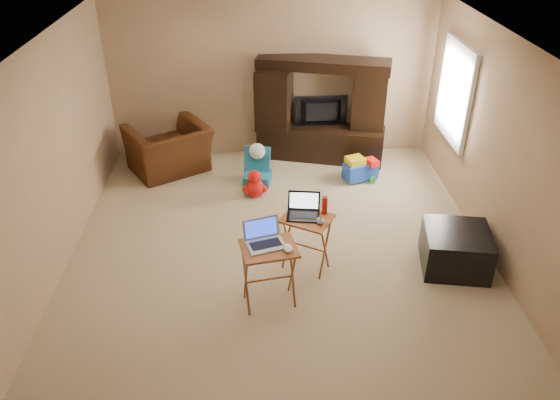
{
  "coord_description": "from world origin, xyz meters",
  "views": [
    {
      "loc": [
        -0.24,
        -5.45,
        3.91
      ],
      "look_at": [
        0.0,
        -0.2,
        0.8
      ],
      "focal_mm": 35.0,
      "sensor_mm": 36.0,
      "label": 1
    }
  ],
  "objects_px": {
    "plush_toy": "(255,183)",
    "ottoman": "(456,249)",
    "tray_table_left": "(269,276)",
    "entertainment_center": "(322,110)",
    "push_toy": "(361,168)",
    "tray_table_right": "(306,243)",
    "recliner": "(169,149)",
    "mouse_right": "(320,221)",
    "television": "(322,112)",
    "water_bottle": "(324,205)",
    "laptop_left": "(266,236)",
    "laptop_right": "(303,207)",
    "mouse_left": "(288,249)",
    "child_rocker": "(257,167)"
  },
  "relations": [
    {
      "from": "laptop_left",
      "to": "mouse_right",
      "type": "distance_m",
      "value": 0.75
    },
    {
      "from": "laptop_left",
      "to": "laptop_right",
      "type": "height_order",
      "value": "laptop_left"
    },
    {
      "from": "tray_table_left",
      "to": "ottoman",
      "type": "bearing_deg",
      "value": 2.77
    },
    {
      "from": "ottoman",
      "to": "recliner",
      "type": "bearing_deg",
      "value": 144.33
    },
    {
      "from": "entertainment_center",
      "to": "child_rocker",
      "type": "bearing_deg",
      "value": -127.48
    },
    {
      "from": "entertainment_center",
      "to": "push_toy",
      "type": "xyz_separation_m",
      "value": [
        0.52,
        -0.76,
        -0.62
      ]
    },
    {
      "from": "water_bottle",
      "to": "entertainment_center",
      "type": "bearing_deg",
      "value": 84.31
    },
    {
      "from": "child_rocker",
      "to": "plush_toy",
      "type": "height_order",
      "value": "child_rocker"
    },
    {
      "from": "tray_table_right",
      "to": "tray_table_left",
      "type": "bearing_deg",
      "value": -96.57
    },
    {
      "from": "tray_table_left",
      "to": "laptop_right",
      "type": "height_order",
      "value": "laptop_right"
    },
    {
      "from": "recliner",
      "to": "mouse_right",
      "type": "height_order",
      "value": "mouse_right"
    },
    {
      "from": "entertainment_center",
      "to": "tray_table_left",
      "type": "height_order",
      "value": "entertainment_center"
    },
    {
      "from": "tray_table_right",
      "to": "mouse_right",
      "type": "relative_size",
      "value": 4.92
    },
    {
      "from": "entertainment_center",
      "to": "tray_table_right",
      "type": "distance_m",
      "value": 2.95
    },
    {
      "from": "ottoman",
      "to": "tray_table_right",
      "type": "relative_size",
      "value": 1.07
    },
    {
      "from": "entertainment_center",
      "to": "mouse_left",
      "type": "xyz_separation_m",
      "value": [
        -0.72,
        -3.53,
        -0.06
      ]
    },
    {
      "from": "television",
      "to": "plush_toy",
      "type": "bearing_deg",
      "value": 46.62
    },
    {
      "from": "mouse_left",
      "to": "mouse_right",
      "type": "xyz_separation_m",
      "value": [
        0.38,
        0.54,
        -0.04
      ]
    },
    {
      "from": "mouse_right",
      "to": "mouse_left",
      "type": "bearing_deg",
      "value": -124.7
    },
    {
      "from": "tray_table_left",
      "to": "television",
      "type": "bearing_deg",
      "value": 63.94
    },
    {
      "from": "television",
      "to": "laptop_right",
      "type": "relative_size",
      "value": 2.3
    },
    {
      "from": "water_bottle",
      "to": "television",
      "type": "bearing_deg",
      "value": 84.31
    },
    {
      "from": "entertainment_center",
      "to": "tray_table_right",
      "type": "relative_size",
      "value": 2.9
    },
    {
      "from": "mouse_right",
      "to": "plush_toy",
      "type": "bearing_deg",
      "value": 111.53
    },
    {
      "from": "push_toy",
      "to": "tray_table_right",
      "type": "xyz_separation_m",
      "value": [
        -1.0,
        -2.1,
        0.15
      ]
    },
    {
      "from": "plush_toy",
      "to": "ottoman",
      "type": "relative_size",
      "value": 0.56
    },
    {
      "from": "ottoman",
      "to": "laptop_right",
      "type": "xyz_separation_m",
      "value": [
        -1.76,
        0.07,
        0.57
      ]
    },
    {
      "from": "entertainment_center",
      "to": "recliner",
      "type": "bearing_deg",
      "value": -157.19
    },
    {
      "from": "tray_table_right",
      "to": "entertainment_center",
      "type": "bearing_deg",
      "value": 110.3
    },
    {
      "from": "push_toy",
      "to": "ottoman",
      "type": "relative_size",
      "value": 0.68
    },
    {
      "from": "child_rocker",
      "to": "ottoman",
      "type": "xyz_separation_m",
      "value": [
        2.25,
        -2.13,
        -0.02
      ]
    },
    {
      "from": "plush_toy",
      "to": "mouse_right",
      "type": "relative_size",
      "value": 2.92
    },
    {
      "from": "entertainment_center",
      "to": "ottoman",
      "type": "height_order",
      "value": "entertainment_center"
    },
    {
      "from": "recliner",
      "to": "plush_toy",
      "type": "xyz_separation_m",
      "value": [
        1.29,
        -0.85,
        -0.16
      ]
    },
    {
      "from": "entertainment_center",
      "to": "plush_toy",
      "type": "xyz_separation_m",
      "value": [
        -1.06,
        -1.19,
        -0.61
      ]
    },
    {
      "from": "entertainment_center",
      "to": "mouse_right",
      "type": "height_order",
      "value": "entertainment_center"
    },
    {
      "from": "entertainment_center",
      "to": "push_toy",
      "type": "distance_m",
      "value": 1.12
    },
    {
      "from": "mouse_right",
      "to": "recliner",
      "type": "bearing_deg",
      "value": 127.13
    },
    {
      "from": "laptop_right",
      "to": "mouse_left",
      "type": "height_order",
      "value": "laptop_right"
    },
    {
      "from": "push_toy",
      "to": "ottoman",
      "type": "xyz_separation_m",
      "value": [
        0.72,
        -2.16,
        0.05
      ]
    },
    {
      "from": "ottoman",
      "to": "mouse_left",
      "type": "distance_m",
      "value": 2.12
    },
    {
      "from": "television",
      "to": "water_bottle",
      "type": "bearing_deg",
      "value": 82.52
    },
    {
      "from": "child_rocker",
      "to": "laptop_left",
      "type": "height_order",
      "value": "laptop_left"
    },
    {
      "from": "recliner",
      "to": "tray_table_left",
      "type": "xyz_separation_m",
      "value": [
        1.44,
        -3.12,
        -0.0
      ]
    },
    {
      "from": "plush_toy",
      "to": "recliner",
      "type": "bearing_deg",
      "value": 146.81
    },
    {
      "from": "tray_table_right",
      "to": "laptop_left",
      "type": "relative_size",
      "value": 1.81
    },
    {
      "from": "recliner",
      "to": "ottoman",
      "type": "distance_m",
      "value": 4.42
    },
    {
      "from": "recliner",
      "to": "tray_table_left",
      "type": "distance_m",
      "value": 3.43
    },
    {
      "from": "child_rocker",
      "to": "tray_table_left",
      "type": "xyz_separation_m",
      "value": [
        0.1,
        -2.67,
        0.1
      ]
    },
    {
      "from": "water_bottle",
      "to": "ottoman",
      "type": "bearing_deg",
      "value": -5.05
    }
  ]
}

